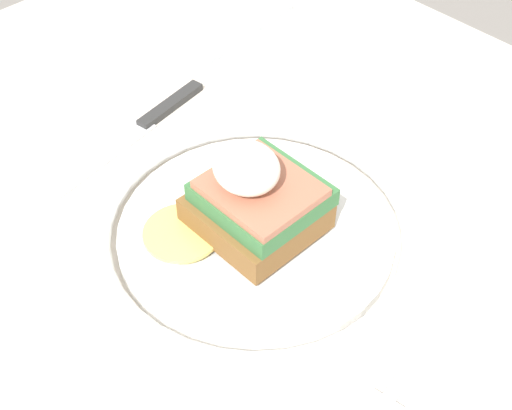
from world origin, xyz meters
TOP-DOWN VIEW (x-y plane):
  - dining_table at (0.00, 0.00)m, footprint 0.83×0.75m
  - plate at (-0.01, -0.01)m, footprint 0.24×0.24m
  - sandwich at (-0.01, -0.01)m, footprint 0.10×0.12m
  - fork at (-0.16, 0.00)m, footprint 0.04×0.14m
  - knife at (0.15, -0.02)m, footprint 0.04×0.19m
  - napkin at (0.25, -0.19)m, footprint 0.13×0.15m

SIDE VIEW (x-z plane):
  - dining_table at x=0.00m, z-range 0.23..0.95m
  - fork at x=-0.16m, z-range 0.72..0.72m
  - knife at x=0.15m, z-range 0.72..0.73m
  - napkin at x=0.25m, z-range 0.72..0.73m
  - plate at x=-0.01m, z-range 0.72..0.74m
  - sandwich at x=-0.01m, z-range 0.72..0.80m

